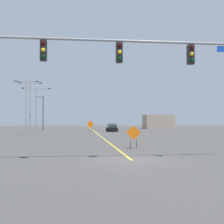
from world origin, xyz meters
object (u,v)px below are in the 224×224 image
(street_lamp_mid_left, at_px, (42,111))
(construction_sign_median_far, at_px, (133,134))
(street_lamp_far_right, at_px, (30,103))
(car_green_distant, at_px, (112,127))
(car_black_passing, at_px, (112,128))
(traffic_signal_assembly, at_px, (81,60))
(street_lamp_mid_right, at_px, (36,105))
(street_lamp_far_left, at_px, (26,103))
(construction_sign_right_lane, at_px, (90,125))

(street_lamp_mid_left, bearing_deg, construction_sign_median_far, -73.68)
(construction_sign_median_far, bearing_deg, street_lamp_far_right, 116.80)
(construction_sign_median_far, bearing_deg, car_green_distant, 85.90)
(car_black_passing, xyz_separation_m, car_green_distant, (0.95, 9.39, 0.00))
(traffic_signal_assembly, relative_size, street_lamp_mid_right, 2.06)
(street_lamp_far_left, xyz_separation_m, street_lamp_mid_right, (0.26, 7.32, 0.01))
(traffic_signal_assembly, distance_m, street_lamp_far_right, 29.57)
(street_lamp_far_right, bearing_deg, street_lamp_mid_right, 90.00)
(street_lamp_mid_right, distance_m, construction_sign_median_far, 30.53)
(street_lamp_far_right, relative_size, construction_sign_right_lane, 3.70)
(street_lamp_far_left, distance_m, car_black_passing, 18.80)
(street_lamp_mid_left, xyz_separation_m, car_black_passing, (14.00, -7.66, -3.38))
(street_lamp_far_left, bearing_deg, traffic_signal_assembly, -73.95)
(street_lamp_far_right, distance_m, street_lamp_mid_left, 18.19)
(street_lamp_mid_left, relative_size, car_green_distant, 1.76)
(street_lamp_far_right, height_order, car_green_distant, street_lamp_far_right)
(construction_sign_median_far, xyz_separation_m, construction_sign_right_lane, (-2.09, 32.07, 0.25))
(street_lamp_far_left, xyz_separation_m, street_lamp_mid_left, (-0.29, 19.89, -0.64))
(traffic_signal_assembly, xyz_separation_m, car_green_distant, (6.93, 48.50, -4.62))
(street_lamp_far_left, bearing_deg, construction_sign_median_far, -60.79)
(street_lamp_far_right, distance_m, car_green_distant, 24.89)
(traffic_signal_assembly, distance_m, car_green_distant, 49.21)
(street_lamp_far_right, height_order, car_black_passing, street_lamp_far_right)
(street_lamp_far_right, xyz_separation_m, car_green_distant, (14.41, 19.90, -4.03))
(traffic_signal_assembly, xyz_separation_m, street_lamp_mid_left, (-8.02, 46.77, -1.24))
(construction_sign_median_far, bearing_deg, construction_sign_right_lane, 93.74)
(construction_sign_median_far, relative_size, car_black_passing, 0.41)
(street_lamp_far_right, bearing_deg, car_black_passing, 38.00)
(car_green_distant, bearing_deg, construction_sign_right_lane, -116.41)
(car_black_passing, relative_size, car_green_distant, 1.03)
(traffic_signal_assembly, bearing_deg, car_green_distant, 81.87)
(street_lamp_mid_left, height_order, construction_sign_median_far, street_lamp_mid_left)
(street_lamp_mid_left, bearing_deg, construction_sign_right_lane, -41.24)
(street_lamp_far_right, bearing_deg, street_lamp_mid_left, 91.72)
(street_lamp_mid_left, distance_m, construction_sign_right_lane, 13.33)
(street_lamp_far_left, relative_size, car_green_distant, 1.91)
(car_black_passing, bearing_deg, street_lamp_mid_left, 151.30)
(street_lamp_far_left, xyz_separation_m, car_black_passing, (13.71, 12.23, -4.02))
(traffic_signal_assembly, height_order, car_green_distant, traffic_signal_assembly)
(car_green_distant, bearing_deg, traffic_signal_assembly, -98.13)
(street_lamp_far_left, bearing_deg, street_lamp_mid_right, 87.98)
(traffic_signal_assembly, relative_size, construction_sign_right_lane, 7.42)
(construction_sign_median_far, height_order, car_green_distant, construction_sign_median_far)
(traffic_signal_assembly, xyz_separation_m, car_black_passing, (5.98, 39.11, -4.62))
(construction_sign_median_far, bearing_deg, traffic_signal_assembly, -122.55)
(traffic_signal_assembly, relative_size, construction_sign_median_far, 9.08)
(street_lamp_mid_left, relative_size, construction_sign_right_lane, 3.41)
(construction_sign_median_far, height_order, car_black_passing, construction_sign_median_far)
(street_lamp_mid_left, relative_size, car_black_passing, 1.71)
(construction_sign_right_lane, distance_m, car_black_passing, 4.34)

